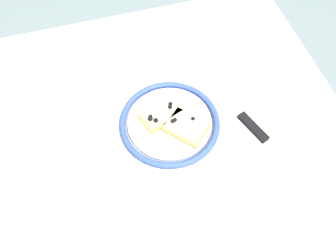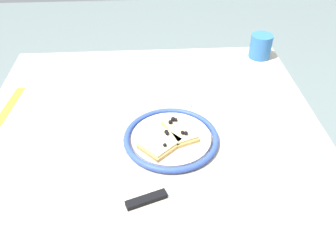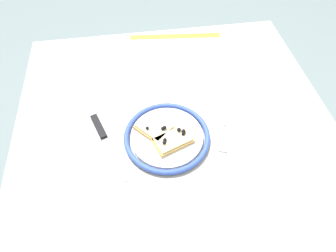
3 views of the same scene
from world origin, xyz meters
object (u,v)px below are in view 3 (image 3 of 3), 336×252
Objects in this scene: knife at (103,135)px; measuring_tape at (175,36)px; plate at (167,136)px; dining_table at (175,141)px; pizza_slice_far at (173,140)px; pizza_slice_near at (154,127)px; fork at (225,124)px.

measuring_tape is (-0.28, -0.43, -0.00)m from knife.
dining_table is at bearing -123.73° from plate.
knife reaches higher than dining_table.
plate is at bearing -59.77° from pizza_slice_far.
fork is (-0.21, 0.00, -0.02)m from pizza_slice_near.
pizza_slice_near is 1.00× the size of pizza_slice_far.
pizza_slice_far is 0.49m from measuring_tape.
pizza_slice_near is at bearing 177.05° from knife.
plate is at bearing 83.63° from measuring_tape.
measuring_tape is (0.08, -0.44, -0.00)m from fork.
pizza_slice_far is 0.17m from fork.
pizza_slice_near is at bearing 78.99° from measuring_tape.
knife is (0.21, 0.01, 0.10)m from dining_table.
plate is 2.02× the size of pizza_slice_near.
pizza_slice_near reaches higher than plate.
plate reaches higher than knife.
plate reaches higher than fork.
pizza_slice_far reaches higher than measuring_tape.
measuring_tape is at bearing -100.18° from pizza_slice_far.
knife is at bearing 62.81° from measuring_tape.
fork is 0.57× the size of measuring_tape.
pizza_slice_near is 0.15m from knife.
fork is at bearing 179.07° from pizza_slice_near.
knife is 1.19× the size of fork.
dining_table is 3.86× the size of plate.
pizza_slice_far reaches higher than pizza_slice_near.
pizza_slice_near is 0.61× the size of fork.
plate is 0.18m from fork.
measuring_tape is at bearing -99.29° from dining_table.
pizza_slice_far reaches higher than dining_table.
dining_table is 4.78× the size of fork.
pizza_slice_near reaches higher than knife.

